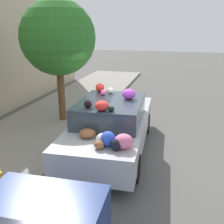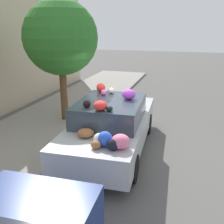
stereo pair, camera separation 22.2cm
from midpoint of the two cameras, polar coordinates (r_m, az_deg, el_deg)
The scene contains 4 objects.
ground_plane at distance 7.36m, azimuth 0.78°, elevation -8.13°, with size 60.00×60.00×0.00m, color #565451.
sidewalk_curb at distance 8.41m, azimuth -17.26°, elevation -5.06°, with size 24.00×3.20×0.11m.
street_tree at distance 8.95m, azimuth -10.42°, elevation 15.58°, with size 2.44×2.44×4.01m.
art_car at distance 7.00m, azimuth 0.87°, elevation -2.64°, with size 4.63×2.02×1.73m.
Camera 2 is at (-6.30, -1.91, 3.27)m, focal length 42.00 mm.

